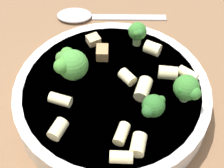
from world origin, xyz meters
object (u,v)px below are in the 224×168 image
rigatoni_8 (58,129)px  rigatoni_10 (168,73)px  rigatoni_4 (122,134)px  rigatoni_2 (70,60)px  rigatoni_6 (60,100)px  rigatoni_3 (126,76)px  spoon (89,16)px  chicken_chunk_0 (102,53)px  broccoli_floret_2 (187,89)px  rigatoni_7 (188,74)px  broccoli_floret_0 (137,32)px  broccoli_floret_3 (153,106)px  rigatoni_0 (152,48)px  rigatoni_9 (121,157)px  rigatoni_1 (143,89)px  pasta_bowl (112,96)px  chicken_chunk_1 (93,40)px  rigatoni_5 (138,145)px  broccoli_floret_1 (71,64)px

rigatoni_8 → rigatoni_10: rigatoni_10 is taller
rigatoni_4 → rigatoni_10: size_ratio=1.06×
rigatoni_2 → rigatoni_6: bearing=-130.6°
rigatoni_3 → spoon: 0.17m
rigatoni_3 → chicken_chunk_0: same height
broccoli_floret_2 → rigatoni_7: bearing=42.7°
broccoli_floret_0 → rigatoni_6: bearing=-168.1°
broccoli_floret_3 → chicken_chunk_0: 0.11m
rigatoni_10 → rigatoni_0: bearing=76.6°
rigatoni_8 → rigatoni_9: rigatoni_8 is taller
rigatoni_10 → broccoli_floret_0: bearing=87.4°
rigatoni_7 → rigatoni_6: bearing=159.8°
rigatoni_1 → spoon: rigatoni_1 is taller
pasta_bowl → rigatoni_9: 0.10m
rigatoni_10 → rigatoni_1: bearing=-175.9°
pasta_bowl → broccoli_floret_0: broccoli_floret_0 is taller
rigatoni_9 → spoon: (0.12, 0.25, -0.04)m
rigatoni_4 → chicken_chunk_0: chicken_chunk_0 is taller
broccoli_floret_0 → rigatoni_4: broccoli_floret_0 is taller
broccoli_floret_0 → rigatoni_2: (-0.09, 0.02, -0.01)m
chicken_chunk_1 → rigatoni_8: bearing=-138.0°
rigatoni_3 → rigatoni_7: rigatoni_3 is taller
rigatoni_4 → chicken_chunk_1: (0.06, 0.14, -0.00)m
rigatoni_6 → rigatoni_5: bearing=-68.9°
spoon → rigatoni_7: bearing=-84.0°
broccoli_floret_2 → rigatoni_2: 0.15m
pasta_bowl → spoon: bearing=67.6°
rigatoni_6 → broccoli_floret_1: bearing=39.6°
rigatoni_7 → chicken_chunk_1: (-0.06, 0.12, -0.00)m
chicken_chunk_1 → broccoli_floret_3: bearing=-93.6°
rigatoni_3 → spoon: rigatoni_3 is taller
rigatoni_5 → rigatoni_10: size_ratio=1.02×
chicken_chunk_0 → spoon: (0.05, 0.11, -0.04)m
broccoli_floret_3 → rigatoni_4: bearing=-175.0°
rigatoni_2 → rigatoni_7: (0.11, -0.10, -0.00)m
broccoli_floret_1 → rigatoni_3: bearing=-37.0°
rigatoni_1 → rigatoni_2: 0.10m
rigatoni_5 → spoon: bearing=69.8°
rigatoni_5 → rigatoni_6: rigatoni_5 is taller
pasta_bowl → rigatoni_2: bearing=108.7°
rigatoni_1 → chicken_chunk_1: size_ratio=1.69×
broccoli_floret_3 → rigatoni_5: bearing=-146.8°
rigatoni_8 → rigatoni_2: bearing=52.5°
broccoli_floret_3 → rigatoni_0: bearing=51.5°
rigatoni_0 → rigatoni_2: 0.11m
rigatoni_0 → spoon: size_ratio=0.13×
rigatoni_3 → rigatoni_8: size_ratio=0.91×
rigatoni_0 → rigatoni_6: (-0.14, -0.00, -0.00)m
rigatoni_5 → rigatoni_2: bearing=89.4°
pasta_bowl → rigatoni_0: rigatoni_0 is taller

